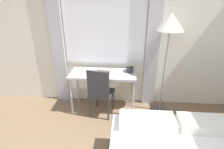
% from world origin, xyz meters
% --- Properties ---
extents(wall_back_with_window, '(5.47, 0.13, 2.70)m').
position_xyz_m(wall_back_with_window, '(-0.03, 2.68, 1.35)').
color(wall_back_with_window, silver).
rests_on(wall_back_with_window, ground_plane).
extents(desk, '(1.19, 0.53, 0.76)m').
position_xyz_m(desk, '(-0.23, 2.33, 0.69)').
color(desk, '#B2B2B7').
rests_on(desk, ground_plane).
extents(desk_chair, '(0.47, 0.47, 0.93)m').
position_xyz_m(desk_chair, '(-0.25, 2.11, 0.52)').
color(desk_chair, '#333338').
rests_on(desk_chair, ground_plane).
extents(standing_lamp, '(0.44, 0.44, 1.81)m').
position_xyz_m(standing_lamp, '(0.87, 2.35, 1.58)').
color(standing_lamp, '#4C4C51').
rests_on(standing_lamp, ground_plane).
extents(telephone, '(0.14, 0.16, 0.10)m').
position_xyz_m(telephone, '(0.26, 2.44, 0.81)').
color(telephone, '#2D2D2D').
rests_on(telephone, desk).
extents(book, '(0.28, 0.24, 0.02)m').
position_xyz_m(book, '(-0.23, 2.31, 0.78)').
color(book, '#4C4238').
rests_on(book, desk).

